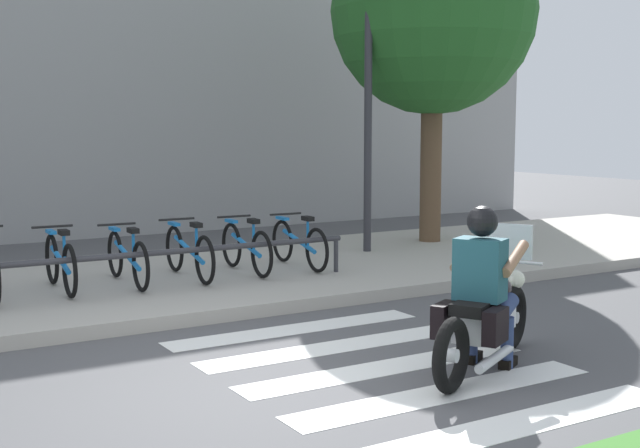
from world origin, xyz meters
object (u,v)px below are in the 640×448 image
(bicycle_5, at_px, (189,252))
(bike_rack, at_px, (108,259))
(bicycle_3, at_px, (60,262))
(bicycle_7, at_px, (299,243))
(bicycle_4, at_px, (127,258))
(street_lamp, at_px, (368,90))
(tree_near_rack, at_px, (433,13))
(bicycle_6, at_px, (246,247))
(motorcycle, at_px, (486,317))
(rider, at_px, (483,277))

(bicycle_5, distance_m, bike_rack, 1.33)
(bicycle_3, relative_size, bicycle_7, 0.98)
(bicycle_4, height_order, bicycle_5, bicycle_5)
(bicycle_4, bearing_deg, bicycle_7, -0.01)
(bicycle_7, distance_m, street_lamp, 2.79)
(bicycle_5, distance_m, tree_near_rack, 5.99)
(bicycle_6, height_order, bike_rack, bicycle_6)
(bicycle_6, bearing_deg, bicycle_4, 179.97)
(street_lamp, height_order, tree_near_rack, tree_near_rack)
(bicycle_4, xyz_separation_m, bicycle_6, (1.60, -0.00, 0.00))
(bicycle_3, height_order, bicycle_7, bicycle_3)
(bicycle_4, relative_size, bicycle_7, 1.05)
(bicycle_3, height_order, bicycle_5, bicycle_3)
(motorcycle, relative_size, bicycle_6, 1.22)
(rider, distance_m, bicycle_4, 4.86)
(rider, relative_size, street_lamp, 0.33)
(bicycle_3, bearing_deg, bicycle_7, 0.01)
(motorcycle, relative_size, bicycle_3, 1.22)
(bicycle_3, distance_m, tree_near_rack, 7.33)
(bicycle_3, distance_m, bicycle_5, 1.60)
(bicycle_4, height_order, bicycle_7, bicycle_7)
(rider, relative_size, bicycle_3, 0.91)
(motorcycle, height_order, bicycle_7, motorcycle)
(bicycle_6, height_order, tree_near_rack, tree_near_rack)
(motorcycle, relative_size, street_lamp, 0.44)
(motorcycle, xyz_separation_m, tree_near_rack, (3.92, 5.69, 3.45))
(rider, height_order, street_lamp, street_lamp)
(motorcycle, distance_m, bicycle_4, 4.84)
(motorcycle, xyz_separation_m, bicycle_6, (-0.06, 4.54, 0.04))
(motorcycle, xyz_separation_m, bicycle_4, (-1.66, 4.55, 0.03))
(bicycle_4, relative_size, street_lamp, 0.39)
(bicycle_4, relative_size, bike_rack, 0.27)
(rider, distance_m, bicycle_3, 5.18)
(bicycle_5, height_order, tree_near_rack, tree_near_rack)
(motorcycle, distance_m, rider, 0.37)
(bicycle_5, bearing_deg, motorcycle, -79.26)
(street_lamp, bearing_deg, bicycle_7, -155.46)
(street_lamp, relative_size, tree_near_rack, 0.77)
(tree_near_rack, bearing_deg, bicycle_3, -169.80)
(bicycle_7, bearing_deg, rider, -100.05)
(bicycle_5, height_order, bike_rack, bicycle_5)
(bicycle_7, relative_size, tree_near_rack, 0.29)
(rider, bearing_deg, bike_rack, 116.34)
(bicycle_7, distance_m, bike_rack, 2.86)
(rider, relative_size, bike_rack, 0.23)
(bicycle_7, height_order, tree_near_rack, tree_near_rack)
(street_lamp, xyz_separation_m, tree_near_rack, (1.54, 0.40, 1.29))
(bicycle_5, relative_size, bicycle_6, 1.08)
(bicycle_7, bearing_deg, tree_near_rack, 19.84)
(rider, height_order, bicycle_7, rider)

